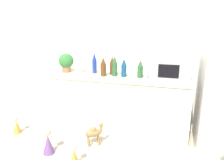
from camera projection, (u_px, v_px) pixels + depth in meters
wall_back at (152, 48)px, 3.28m from camera, size 8.00×0.06×2.55m
back_counter at (120, 104)px, 3.30m from camera, size 2.02×0.63×0.90m
potted_plant at (66, 62)px, 3.35m from camera, size 0.23×0.23×0.29m
paper_towel_roll at (79, 64)px, 3.28m from camera, size 0.12×0.12×0.27m
microwave at (172, 69)px, 2.97m from camera, size 0.48×0.37×0.28m
back_bottle_0 at (103, 67)px, 3.12m from camera, size 0.08×0.08×0.28m
back_bottle_1 at (140, 69)px, 3.04m from camera, size 0.08×0.08×0.25m
back_bottle_2 at (146, 70)px, 2.97m from camera, size 0.06×0.06×0.25m
back_bottle_3 at (115, 66)px, 3.12m from camera, size 0.07×0.07×0.30m
back_bottle_4 at (112, 66)px, 3.21m from camera, size 0.08×0.08×0.27m
back_bottle_5 at (94, 63)px, 3.29m from camera, size 0.07×0.07×0.32m
back_bottle_6 at (124, 68)px, 3.08m from camera, size 0.08×0.08×0.27m
camel_figurine at (94, 132)px, 1.31m from camera, size 0.11×0.09×0.14m
wise_man_figurine_blue at (17, 126)px, 1.45m from camera, size 0.05×0.05×0.12m
wise_man_figurine_crimson at (74, 156)px, 1.12m from camera, size 0.05×0.05×0.13m
wise_man_figurine_purple at (48, 143)px, 1.23m from camera, size 0.06×0.06×0.15m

